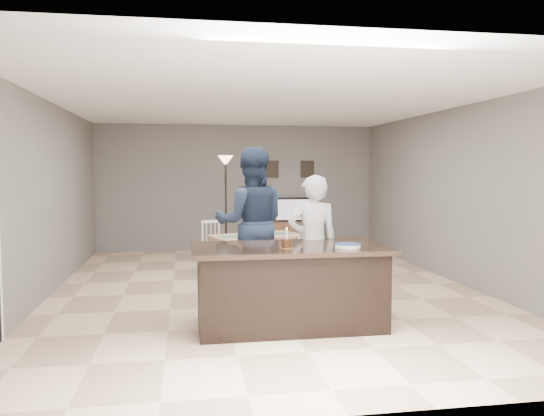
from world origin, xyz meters
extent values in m
plane|color=tan|center=(0.00, 0.00, 0.00)|extent=(8.00, 8.00, 0.00)
plane|color=slate|center=(0.00, 4.00, 1.35)|extent=(6.00, 0.00, 6.00)
plane|color=slate|center=(0.00, -4.00, 1.35)|extent=(6.00, 0.00, 6.00)
plane|color=slate|center=(-3.00, 0.00, 1.35)|extent=(0.00, 8.00, 8.00)
plane|color=slate|center=(3.00, 0.00, 1.35)|extent=(0.00, 8.00, 8.00)
plane|color=white|center=(0.00, 0.00, 2.70)|extent=(8.00, 8.00, 0.00)
cube|color=black|center=(0.00, -1.80, 0.42)|extent=(2.00, 1.00, 0.85)
cube|color=black|center=(0.00, -1.80, 0.88)|extent=(2.15, 1.10, 0.05)
cube|color=brown|center=(1.20, 3.77, 0.30)|extent=(1.20, 0.40, 0.60)
imported|color=black|center=(1.20, 3.84, 0.86)|extent=(0.91, 0.12, 0.53)
plane|color=#D46417|center=(1.20, 3.76, 0.87)|extent=(0.78, 0.00, 0.78)
cube|color=black|center=(0.75, 3.98, 1.75)|extent=(0.30, 0.02, 0.38)
cube|color=black|center=(1.55, 3.98, 1.75)|extent=(0.30, 0.02, 0.38)
imported|color=silver|center=(0.40, -1.25, 0.84)|extent=(0.63, 0.43, 1.68)
imported|color=#182135|center=(-0.26, -0.45, 1.02)|extent=(1.06, 0.86, 2.04)
cylinder|color=gold|center=(-0.06, -1.95, 0.90)|extent=(0.14, 0.14, 0.00)
cylinder|color=#3E1B11|center=(-0.06, -1.95, 0.95)|extent=(0.10, 0.10, 0.09)
cylinder|color=white|center=(-0.06, -1.95, 1.05)|extent=(0.02, 0.02, 0.10)
sphere|color=#FFBF4C|center=(-0.06, -1.95, 1.11)|extent=(0.02, 0.02, 0.02)
cylinder|color=white|center=(0.60, -2.03, 0.91)|extent=(0.27, 0.27, 0.01)
cylinder|color=white|center=(0.60, -2.03, 0.92)|extent=(0.27, 0.27, 0.01)
cylinder|color=white|center=(0.60, -2.03, 0.93)|extent=(0.27, 0.27, 0.01)
cylinder|color=navy|center=(0.60, -2.03, 0.94)|extent=(0.28, 0.28, 0.00)
cube|color=tan|center=(0.02, 1.03, 0.65)|extent=(1.62, 1.22, 0.04)
cylinder|color=tan|center=(-0.49, 0.51, 0.32)|extent=(0.05, 0.05, 0.64)
cylinder|color=tan|center=(0.52, 1.55, 0.32)|extent=(0.05, 0.05, 0.64)
cube|color=#3F7255|center=(0.02, 1.03, 0.68)|extent=(1.29, 0.70, 0.01)
cube|color=silver|center=(-0.25, 0.28, 0.40)|extent=(0.47, 0.46, 0.04)
cylinder|color=silver|center=(-0.35, 0.10, 0.19)|extent=(0.03, 0.03, 0.39)
cylinder|color=silver|center=(-0.15, 0.47, 0.19)|extent=(0.03, 0.03, 0.39)
cube|color=silver|center=(-0.20, 0.13, 0.85)|extent=(0.33, 0.13, 0.04)
cube|color=silver|center=(0.69, 0.60, 0.40)|extent=(0.47, 0.46, 0.04)
cylinder|color=silver|center=(0.59, 0.41, 0.19)|extent=(0.03, 0.03, 0.39)
cylinder|color=silver|center=(0.78, 0.78, 0.19)|extent=(0.03, 0.03, 0.39)
cube|color=silver|center=(0.74, 0.45, 0.85)|extent=(0.33, 0.13, 0.04)
cube|color=silver|center=(-0.65, 1.47, 0.40)|extent=(0.47, 0.46, 0.04)
cylinder|color=silver|center=(-0.55, 1.65, 0.19)|extent=(0.03, 0.03, 0.39)
cylinder|color=silver|center=(-0.75, 1.29, 0.19)|extent=(0.03, 0.03, 0.39)
cube|color=silver|center=(-0.70, 1.62, 0.85)|extent=(0.33, 0.13, 0.04)
cube|color=silver|center=(0.28, 1.79, 0.40)|extent=(0.47, 0.46, 0.04)
cylinder|color=silver|center=(0.38, 1.97, 0.19)|extent=(0.03, 0.03, 0.39)
cylinder|color=silver|center=(0.19, 1.60, 0.19)|extent=(0.03, 0.03, 0.39)
cube|color=silver|center=(0.23, 1.94, 0.85)|extent=(0.33, 0.13, 0.04)
cylinder|color=black|center=(-0.35, 2.80, 0.02)|extent=(0.30, 0.30, 0.03)
cylinder|color=black|center=(-0.35, 2.80, 0.95)|extent=(0.04, 0.04, 1.85)
cone|color=#F4D086|center=(-0.35, 2.80, 1.91)|extent=(0.30, 0.30, 0.19)
camera|label=1|loc=(-1.13, -7.50, 1.75)|focal=35.00mm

